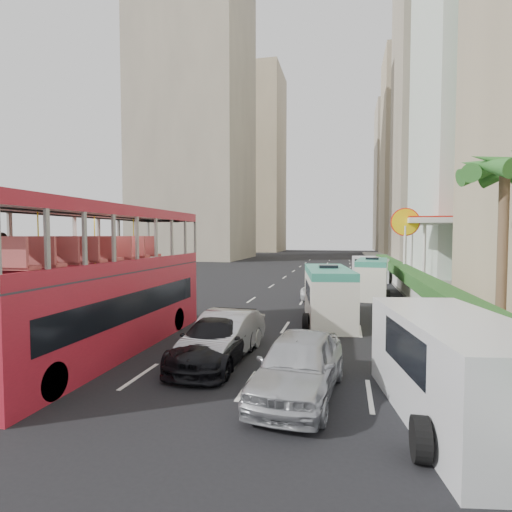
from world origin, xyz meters
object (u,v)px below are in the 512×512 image
(palm_tree, at_px, (502,254))
(minibus_near, at_px, (328,295))
(shell_station, at_px, (443,252))
(car_silver_lane_b, at_px, (299,395))
(car_black, at_px, (215,362))
(van_asset, at_px, (322,299))
(double_decker_bus, at_px, (104,280))
(car_silver_lane_a, at_px, (225,357))
(minibus_far, at_px, (372,278))
(panel_van_near, at_px, (456,370))
(panel_van_far, at_px, (369,269))

(palm_tree, bearing_deg, minibus_near, 157.50)
(minibus_near, relative_size, shell_station, 0.72)
(car_silver_lane_b, height_order, car_black, car_silver_lane_b)
(car_silver_lane_b, height_order, van_asset, car_silver_lane_b)
(double_decker_bus, xyz_separation_m, car_silver_lane_a, (4.25, 0.32, -2.53))
(shell_station, bearing_deg, minibus_far, -128.02)
(van_asset, relative_size, panel_van_near, 0.82)
(palm_tree, bearing_deg, car_silver_lane_a, -158.90)
(minibus_near, bearing_deg, shell_station, 53.90)
(car_black, bearing_deg, car_silver_lane_b, -34.33)
(car_silver_lane_a, bearing_deg, minibus_far, 73.25)
(van_asset, relative_size, minibus_near, 0.82)
(double_decker_bus, height_order, van_asset, double_decker_bus)
(car_silver_lane_a, bearing_deg, car_silver_lane_b, -39.64)
(double_decker_bus, relative_size, shell_station, 1.38)
(car_silver_lane_b, bearing_deg, double_decker_bus, 167.41)
(car_black, xyz_separation_m, shell_station, (11.88, 23.30, 2.75))
(panel_van_far, bearing_deg, minibus_near, -108.66)
(double_decker_bus, height_order, car_silver_lane_a, double_decker_bus)
(car_silver_lane_b, height_order, shell_station, shell_station)
(car_silver_lane_b, relative_size, palm_tree, 0.73)
(car_black, distance_m, panel_van_near, 7.06)
(van_asset, height_order, shell_station, shell_station)
(double_decker_bus, bearing_deg, minibus_near, 42.04)
(car_black, bearing_deg, double_decker_bus, 176.41)
(double_decker_bus, height_order, shell_station, shell_station)
(van_asset, xyz_separation_m, minibus_far, (3.16, 1.72, 1.23))
(car_silver_lane_a, distance_m, van_asset, 13.40)
(car_silver_lane_a, height_order, minibus_near, minibus_near)
(double_decker_bus, distance_m, minibus_near, 10.02)
(car_silver_lane_a, bearing_deg, van_asset, 83.29)
(van_asset, bearing_deg, panel_van_far, 79.14)
(car_black, xyz_separation_m, van_asset, (2.63, 13.79, 0.00))
(panel_van_near, bearing_deg, double_decker_bus, 154.51)
(minibus_near, relative_size, minibus_far, 1.03)
(shell_station, bearing_deg, car_silver_lane_b, -109.45)
(van_asset, bearing_deg, car_black, -94.76)
(double_decker_bus, bearing_deg, minibus_far, 56.92)
(car_silver_lane_a, relative_size, shell_station, 0.57)
(double_decker_bus, xyz_separation_m, panel_van_near, (10.54, -3.02, -1.39))
(double_decker_bus, height_order, car_silver_lane_b, double_decker_bus)
(car_silver_lane_a, relative_size, van_asset, 0.97)
(car_silver_lane_a, relative_size, minibus_near, 0.79)
(minibus_near, xyz_separation_m, palm_tree, (6.42, -2.66, 2.11))
(car_silver_lane_b, relative_size, minibus_far, 0.84)
(panel_van_near, bearing_deg, minibus_near, 98.56)
(car_silver_lane_b, xyz_separation_m, panel_van_far, (3.23, 27.43, 1.05))
(minibus_near, relative_size, palm_tree, 0.89)
(shell_station, bearing_deg, palm_tree, -96.60)
(car_silver_lane_a, relative_size, car_silver_lane_b, 0.97)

